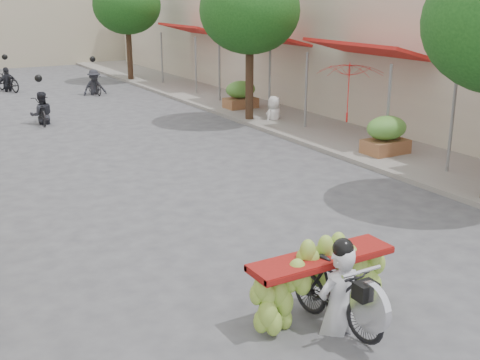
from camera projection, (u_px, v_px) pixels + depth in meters
name	position (u px, v px, depth m)	size (l,w,h in m)	color
sidewalk_right	(272.00, 112.00, 22.83)	(4.00, 60.00, 0.12)	gray
shophouse_row_right	(394.00, 30.00, 23.51)	(9.77, 40.00, 6.00)	beige
street_tree_mid	(250.00, 11.00, 20.14)	(3.40, 3.40, 5.25)	#3A2719
street_tree_far	(127.00, 5.00, 30.07)	(3.40, 3.40, 5.25)	#3A2719
produce_crate_mid	(386.00, 132.00, 16.46)	(1.20, 0.88, 1.16)	brown
produce_crate_far	(241.00, 92.00, 23.08)	(1.20, 0.88, 1.16)	brown
banana_motorbike	(332.00, 274.00, 8.06)	(2.20, 1.83, 2.25)	black
market_umbrella	(351.00, 61.00, 17.17)	(2.06, 2.06, 1.78)	red
pedestrian	(274.00, 96.00, 20.92)	(0.90, 0.68, 1.63)	white
bg_motorbike_a	(41.00, 102.00, 20.75)	(0.84, 1.59, 1.95)	black
bg_motorbike_b	(94.00, 75.00, 26.75)	(1.10, 1.55, 1.95)	black
bg_motorbike_c	(7.00, 75.00, 27.66)	(1.19, 1.86, 1.95)	black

